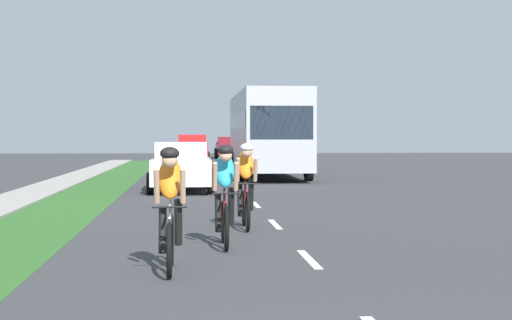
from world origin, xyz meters
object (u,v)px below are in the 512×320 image
sedan_white (181,166)px  suv_red (192,148)px  cyclist_trailing (225,195)px  pickup_maroon (230,148)px  cyclist_lead (170,208)px  cyclist_distant (246,185)px  bus_silver (267,130)px

sedan_white → suv_red: 27.40m
cyclist_trailing → pickup_maroon: pickup_maroon is taller
suv_red → cyclist_lead: bearing=-90.6°
cyclist_distant → suv_red: bearing=91.2°
cyclist_lead → sedan_white: 15.61m
sedan_white → bus_silver: bus_silver is taller
sedan_white → pickup_maroon: pickup_maroon is taller
sedan_white → suv_red: suv_red is taller
pickup_maroon → bus_silver: bearing=-89.6°
pickup_maroon → cyclist_distant: bearing=-92.4°
cyclist_lead → pickup_maroon: 53.54m
cyclist_lead → pickup_maroon: (3.34, 53.44, 0.02)m
suv_red → pickup_maroon: bearing=74.5°
bus_silver → sedan_white: bearing=-110.6°
cyclist_trailing → cyclist_distant: bearing=79.0°
pickup_maroon → cyclist_lead: bearing=-93.6°
cyclist_lead → suv_red: bearing=89.4°
cyclist_trailing → cyclist_distant: size_ratio=1.00×
cyclist_lead → cyclist_trailing: 2.47m
cyclist_distant → suv_red: size_ratio=0.37×
bus_silver → pickup_maroon: bearing=90.4°
cyclist_distant → pickup_maroon: size_ratio=0.34×
sedan_white → pickup_maroon: size_ratio=0.84×
suv_red → cyclist_distant: bearing=-88.8°
cyclist_distant → sedan_white: cyclist_distant is taller
cyclist_trailing → suv_red: size_ratio=0.37×
cyclist_distant → cyclist_lead: bearing=-104.7°
cyclist_lead → cyclist_trailing: size_ratio=1.00×
cyclist_lead → sedan_white: (0.01, 15.61, -0.04)m
cyclist_lead → cyclist_distant: (1.28, 4.88, 0.00)m
bus_silver → cyclist_trailing: bearing=-96.9°
cyclist_lead → suv_red: size_ratio=0.37×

